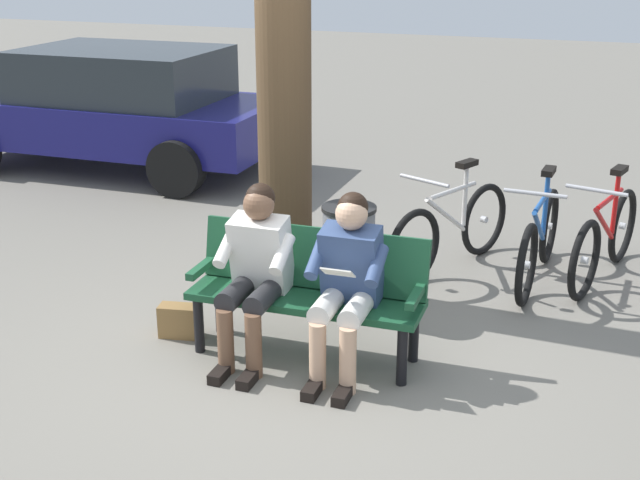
# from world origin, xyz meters

# --- Properties ---
(ground_plane) EXTENTS (40.00, 40.00, 0.00)m
(ground_plane) POSITION_xyz_m (0.00, 0.00, 0.00)
(ground_plane) COLOR slate
(bench) EXTENTS (1.61, 0.51, 0.87)m
(bench) POSITION_xyz_m (-0.06, -0.22, 0.51)
(bench) COLOR #194C2D
(bench) RESTS_ON ground
(person_reading) EXTENTS (0.50, 0.77, 1.20)m
(person_reading) POSITION_xyz_m (-0.38, -0.07, 0.66)
(person_reading) COLOR #334772
(person_reading) RESTS_ON ground
(person_companion) EXTENTS (0.50, 0.77, 1.20)m
(person_companion) POSITION_xyz_m (0.26, -0.05, 0.66)
(person_companion) COLOR white
(person_companion) RESTS_ON ground
(handbag) EXTENTS (0.32, 0.19, 0.24)m
(handbag) POSITION_xyz_m (0.90, -0.12, 0.12)
(handbag) COLOR olive
(handbag) RESTS_ON ground
(tree_trunk) EXTENTS (0.42, 0.42, 3.40)m
(tree_trunk) POSITION_xyz_m (0.52, -1.24, 1.70)
(tree_trunk) COLOR #4C3823
(tree_trunk) RESTS_ON ground
(litter_bin) EXTENTS (0.41, 0.41, 0.84)m
(litter_bin) POSITION_xyz_m (-0.10, -0.97, 0.42)
(litter_bin) COLOR slate
(litter_bin) RESTS_ON ground
(bicycle_purple) EXTENTS (0.59, 1.64, 0.94)m
(bicycle_purple) POSITION_xyz_m (-1.92, -2.29, 0.36)
(bicycle_purple) COLOR black
(bicycle_purple) RESTS_ON ground
(bicycle_black) EXTENTS (0.48, 1.68, 0.94)m
(bicycle_black) POSITION_xyz_m (-1.40, -2.06, 0.36)
(bicycle_black) COLOR black
(bicycle_black) RESTS_ON ground
(bicycle_blue) EXTENTS (0.76, 1.56, 0.94)m
(bicycle_blue) POSITION_xyz_m (-0.66, -2.08, 0.36)
(bicycle_blue) COLOR black
(bicycle_blue) RESTS_ON ground
(parked_car) EXTENTS (4.22, 2.05, 1.47)m
(parked_car) POSITION_xyz_m (3.93, -4.09, 0.77)
(parked_car) COLOR navy
(parked_car) RESTS_ON ground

